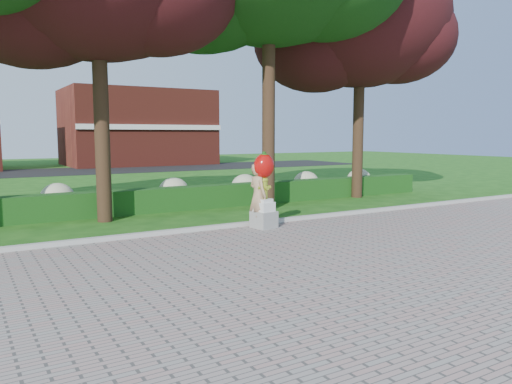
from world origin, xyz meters
TOP-DOWN VIEW (x-y plane):
  - ground at (0.00, 0.00)m, footprint 100.00×100.00m
  - walkway at (0.00, -4.00)m, footprint 40.00×14.00m
  - curb at (0.00, 3.00)m, footprint 40.00×0.18m
  - lawn_hedge at (0.00, 7.00)m, footprint 24.00×0.70m
  - hydrangea_row at (0.57, 8.00)m, footprint 20.10×1.10m
  - street at (0.00, 28.00)m, footprint 50.00×8.00m
  - building_right at (8.00, 34.00)m, footprint 12.00×8.00m
  - tree_far_right at (8.40, 6.58)m, footprint 7.88×6.72m
  - hydrant_sculpture at (1.46, 2.50)m, footprint 0.67×0.67m
  - woman at (1.32, 2.60)m, footprint 0.47×0.67m

SIDE VIEW (x-z plane):
  - ground at x=0.00m, z-range 0.00..0.00m
  - street at x=0.00m, z-range 0.00..0.02m
  - walkway at x=0.00m, z-range 0.00..0.04m
  - curb at x=0.00m, z-range 0.00..0.15m
  - lawn_hedge at x=0.00m, z-range 0.00..0.80m
  - hydrangea_row at x=0.57m, z-range 0.06..1.04m
  - woman at x=1.32m, z-range 0.04..1.82m
  - hydrant_sculpture at x=1.46m, z-range 0.10..2.20m
  - building_right at x=8.00m, z-range 0.00..6.40m
  - tree_far_right at x=8.40m, z-range 1.86..12.07m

